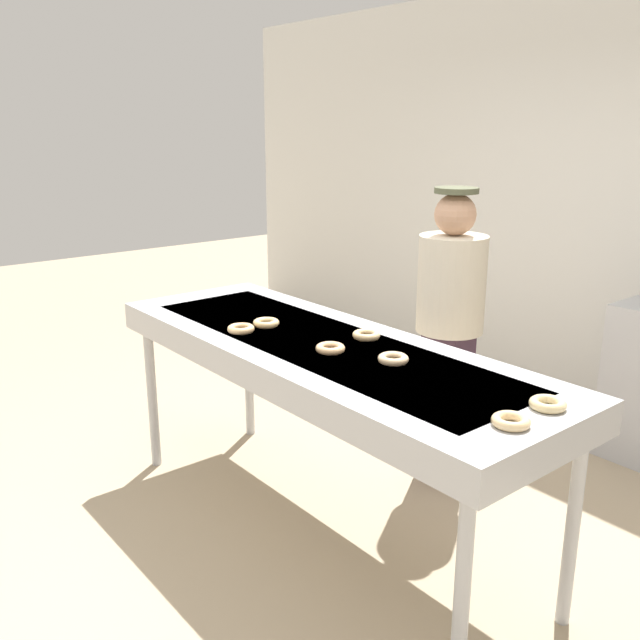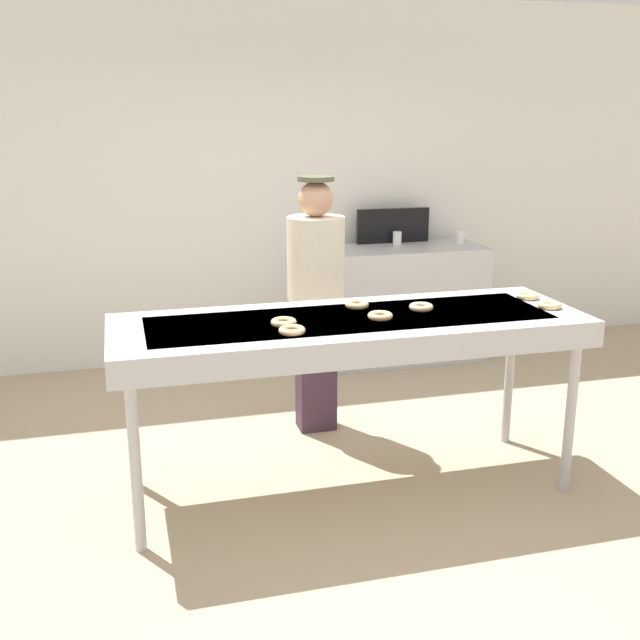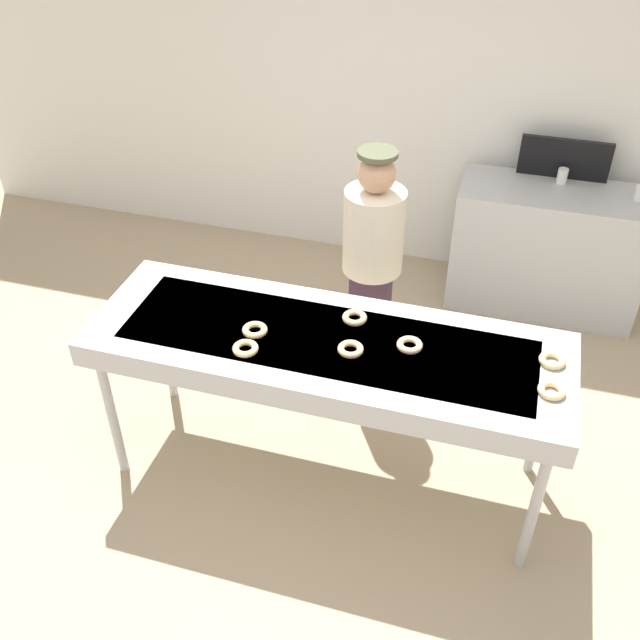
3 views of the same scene
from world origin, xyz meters
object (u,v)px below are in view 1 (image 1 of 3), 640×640
plain_donut_5 (330,348)px  plain_donut_6 (511,421)px  plain_donut_0 (266,323)px  plain_donut_3 (393,359)px  plain_donut_2 (366,335)px  worker_baker (450,318)px  plain_donut_4 (548,404)px  plain_donut_1 (241,329)px  fryer_conveyor (322,357)px

plain_donut_5 → plain_donut_6: same height
plain_donut_0 → plain_donut_3: 0.80m
plain_donut_2 → plain_donut_6: size_ratio=1.00×
plain_donut_5 → worker_baker: size_ratio=0.08×
plain_donut_3 → worker_baker: 0.90m
plain_donut_4 → plain_donut_1: bearing=-167.0°
plain_donut_1 → plain_donut_5: (0.51, 0.14, 0.00)m
plain_donut_5 → plain_donut_2: bearing=99.8°
plain_donut_3 → plain_donut_4: same height
plain_donut_4 → fryer_conveyor: bearing=-173.3°
plain_donut_4 → worker_baker: 1.30m
fryer_conveyor → plain_donut_3: bearing=6.8°
plain_donut_2 → worker_baker: (-0.06, 0.67, -0.05)m
plain_donut_1 → plain_donut_6: (1.48, 0.12, 0.00)m
plain_donut_3 → plain_donut_4: size_ratio=1.00×
plain_donut_1 → plain_donut_3: (0.78, 0.26, 0.00)m
plain_donut_2 → plain_donut_3: bearing=-24.1°
plain_donut_0 → plain_donut_6: same height
plain_donut_1 → plain_donut_2: size_ratio=1.00×
plain_donut_0 → plain_donut_2: size_ratio=1.00×
plain_donut_0 → plain_donut_4: size_ratio=1.00×
fryer_conveyor → plain_donut_5: 0.18m
fryer_conveyor → plain_donut_1: bearing=-150.2°
plain_donut_0 → plain_donut_4: (1.49, 0.19, 0.00)m
plain_donut_0 → plain_donut_3: size_ratio=1.00×
fryer_conveyor → worker_baker: bearing=87.4°
plain_donut_5 → plain_donut_1: bearing=-164.2°
plain_donut_3 → worker_baker: (-0.38, 0.81, -0.05)m
fryer_conveyor → plain_donut_1: plain_donut_1 is taller
plain_donut_2 → plain_donut_1: bearing=-138.9°
plain_donut_5 → fryer_conveyor: bearing=155.1°
plain_donut_4 → plain_donut_6: bearing=-88.7°
plain_donut_2 → plain_donut_5: bearing=-80.2°
fryer_conveyor → plain_donut_4: plain_donut_4 is taller
plain_donut_4 → worker_baker: (-1.07, 0.73, -0.05)m
plain_donut_6 → plain_donut_1: bearing=-175.6°
plain_donut_2 → plain_donut_4: bearing=-3.5°
plain_donut_5 → worker_baker: (-0.10, 0.93, -0.05)m
plain_donut_1 → plain_donut_4: 1.52m
plain_donut_1 → plain_donut_4: (1.48, 0.34, 0.00)m
plain_donut_4 → worker_baker: size_ratio=0.08×
plain_donut_3 → plain_donut_1: bearing=-161.7°
plain_donut_5 → plain_donut_0: bearing=178.8°
plain_donut_3 → plain_donut_6: (0.70, -0.14, 0.00)m
plain_donut_2 → plain_donut_5: size_ratio=1.00×
plain_donut_0 → fryer_conveyor: bearing=8.4°
plain_donut_1 → plain_donut_2: bearing=41.1°
plain_donut_0 → plain_donut_5: 0.51m
fryer_conveyor → plain_donut_4: 1.12m
plain_donut_0 → plain_donut_4: 1.50m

